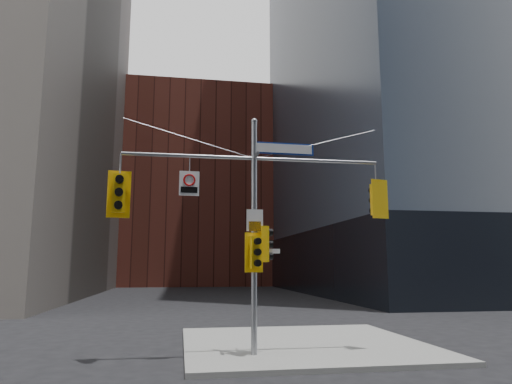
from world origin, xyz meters
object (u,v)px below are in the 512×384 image
object	(u,v)px
traffic_light_west_arm	(119,193)
street_sign_blade	(284,149)
signal_assembly	(254,209)
traffic_light_pole_front	(256,252)
regulatory_sign_arm	(189,183)
traffic_light_east_arm	(377,200)
traffic_light_pole_side	(265,244)

from	to	relation	value
traffic_light_west_arm	street_sign_blade	xyz separation A→B (m)	(4.97, -0.01, 1.55)
street_sign_blade	traffic_light_west_arm	bearing A→B (deg)	178.20
signal_assembly	street_sign_blade	world-z (taller)	signal_assembly
traffic_light_pole_front	street_sign_blade	world-z (taller)	street_sign_blade
traffic_light_west_arm	regulatory_sign_arm	xyz separation A→B (m)	(2.03, -0.03, 0.37)
regulatory_sign_arm	signal_assembly	bearing A→B (deg)	-2.70
traffic_light_west_arm	traffic_light_east_arm	world-z (taller)	traffic_light_west_arm
traffic_light_pole_side	traffic_light_west_arm	bearing A→B (deg)	80.31
signal_assembly	traffic_light_pole_front	distance (m)	1.35
traffic_light_east_arm	regulatory_sign_arm	distance (m)	5.97
traffic_light_west_arm	traffic_light_east_arm	size ratio (longest dim) A/B	1.13
traffic_light_pole_front	regulatory_sign_arm	size ratio (longest dim) A/B	1.57
traffic_light_pole_side	street_sign_blade	distance (m)	3.06
traffic_light_east_arm	regulatory_sign_arm	xyz separation A→B (m)	(-5.96, -0.02, 0.37)
traffic_light_east_arm	traffic_light_pole_front	bearing A→B (deg)	-9.46
signal_assembly	traffic_light_pole_front	xyz separation A→B (m)	(-0.00, -0.27, -1.32)
traffic_light_east_arm	traffic_light_pole_front	world-z (taller)	traffic_light_east_arm
traffic_light_east_arm	traffic_light_west_arm	bearing A→B (deg)	-13.41
traffic_light_east_arm	traffic_light_pole_front	size ratio (longest dim) A/B	1.06
traffic_light_east_arm	street_sign_blade	xyz separation A→B (m)	(-3.02, 0.00, 1.55)
traffic_light_west_arm	regulatory_sign_arm	size ratio (longest dim) A/B	1.88
traffic_light_west_arm	traffic_light_pole_front	bearing A→B (deg)	-11.34
traffic_light_pole_front	street_sign_blade	bearing A→B (deg)	5.71
traffic_light_west_arm	street_sign_blade	world-z (taller)	street_sign_blade
traffic_light_pole_side	street_sign_blade	size ratio (longest dim) A/B	0.56
signal_assembly	traffic_light_pole_side	bearing A→B (deg)	2.59
traffic_light_west_arm	traffic_light_pole_side	world-z (taller)	traffic_light_west_arm
signal_assembly	street_sign_blade	distance (m)	2.16
traffic_light_east_arm	traffic_light_pole_side	distance (m)	3.93
traffic_light_pole_side	traffic_light_pole_front	xyz separation A→B (m)	(-0.33, -0.28, -0.26)
signal_assembly	traffic_light_west_arm	distance (m)	4.03
signal_assembly	traffic_light_west_arm	world-z (taller)	signal_assembly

